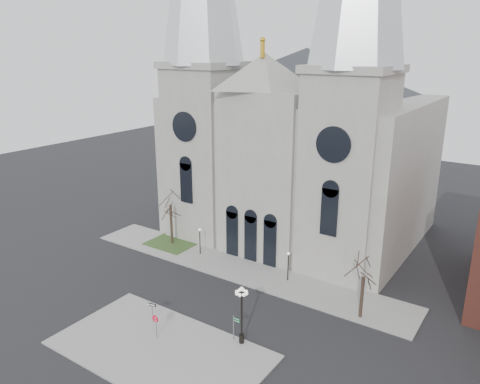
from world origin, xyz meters
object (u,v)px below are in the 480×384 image
Objects in this scene: one_way_sign at (152,308)px; stop_sign at (156,321)px; globe_lamp at (242,308)px; street_name_sign at (234,326)px.

stop_sign is at bearing -51.66° from one_way_sign.
stop_sign is 7.55m from globe_lamp.
stop_sign is 0.42× the size of globe_lamp.
one_way_sign is (-1.96, 1.54, -0.24)m from stop_sign.
globe_lamp is 2.66× the size of one_way_sign.
street_name_sign is (5.76, 3.45, -0.25)m from stop_sign.
stop_sign reaches higher than one_way_sign.
globe_lamp reaches higher than one_way_sign.
one_way_sign is 0.87× the size of street_name_sign.
one_way_sign is at bearing -165.32° from street_name_sign.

